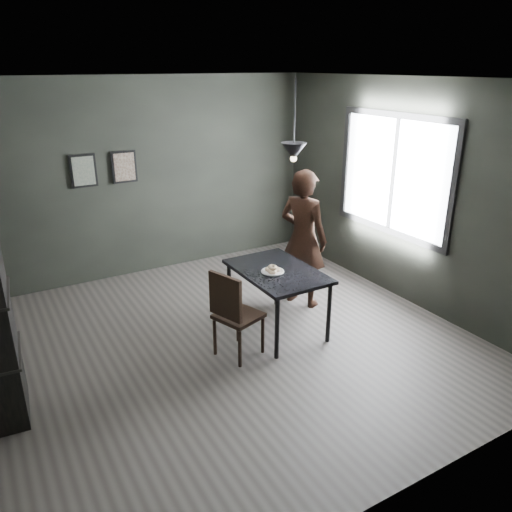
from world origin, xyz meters
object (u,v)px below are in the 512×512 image
woman (303,239)px  pendant_lamp (294,151)px  cafe_table (277,276)px  white_plate (273,272)px  wood_chair (233,310)px

woman → pendant_lamp: (-0.40, -0.33, 1.17)m
cafe_table → white_plate: white_plate is taller
cafe_table → wood_chair: 0.79m
white_plate → pendant_lamp: (0.34, 0.14, 1.29)m
wood_chair → pendant_lamp: size_ratio=1.13×
wood_chair → white_plate: bearing=2.1°
wood_chair → pendant_lamp: pendant_lamp is taller
cafe_table → woman: woman is taller
white_plate → pendant_lamp: pendant_lamp is taller
white_plate → woman: woman is taller
white_plate → cafe_table: bearing=24.6°
cafe_table → pendant_lamp: bearing=21.8°
wood_chair → cafe_table: bearing=2.6°
cafe_table → pendant_lamp: pendant_lamp is taller
woman → white_plate: bearing=97.3°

